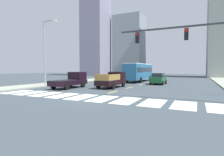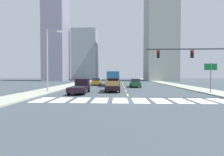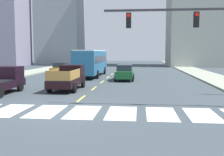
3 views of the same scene
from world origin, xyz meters
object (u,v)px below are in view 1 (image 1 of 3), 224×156
sedan_near_right (120,76)px  pickup_stakebed (113,80)px  sedan_near_left (158,79)px  city_bus (139,71)px  pickup_dark (71,80)px  streetlight_left (46,50)px  traffic_signal_gantry (204,42)px

sedan_near_right → pickup_stakebed: bearing=-70.9°
sedan_near_left → sedan_near_right: 10.07m
pickup_stakebed → sedan_near_left: size_ratio=1.18×
city_bus → sedan_near_left: (4.47, -4.45, -1.09)m
pickup_dark → streetlight_left: size_ratio=0.58×
sedan_near_left → sedan_near_right: same height
city_bus → sedan_near_left: size_ratio=2.45×
city_bus → traffic_signal_gantry: (10.30, -18.32, 2.26)m
pickup_dark → sedan_near_left: pickup_dark is taller
sedan_near_right → streetlight_left: (-4.80, -14.75, 4.11)m
pickup_stakebed → pickup_dark: (-4.45, -2.66, -0.02)m
pickup_dark → sedan_near_left: bearing=47.4°
streetlight_left → city_bus: bearing=57.4°
sedan_near_left → sedan_near_right: (-8.63, 5.19, 0.00)m
pickup_stakebed → pickup_dark: size_ratio=1.00×
sedan_near_left → traffic_signal_gantry: 15.42m
sedan_near_left → traffic_signal_gantry: (5.83, -13.87, 3.35)m
pickup_dark → sedan_near_right: 15.22m
traffic_signal_gantry → streetlight_left: (-19.26, 4.32, 0.76)m
pickup_stakebed → sedan_near_right: pickup_stakebed is taller
pickup_stakebed → streetlight_left: bearing=-169.4°
pickup_stakebed → city_bus: city_bus is taller
pickup_stakebed → city_bus: bearing=88.3°
sedan_near_left → pickup_dark: bearing=-128.9°
sedan_near_right → pickup_dark: bearing=-90.4°
sedan_near_right → traffic_signal_gantry: bearing=-53.0°
traffic_signal_gantry → sedan_near_left: bearing=112.8°
pickup_stakebed → streetlight_left: 10.26m
pickup_dark → city_bus: 15.12m
sedan_near_left → streetlight_left: size_ratio=0.49×
pickup_stakebed → streetlight_left: streetlight_left is taller
pickup_stakebed → sedan_near_right: (-4.38, 12.57, -0.08)m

